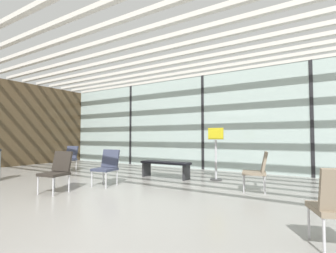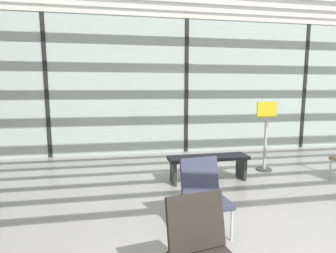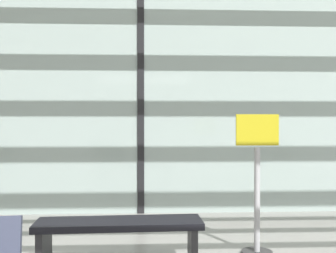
{
  "view_description": "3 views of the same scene",
  "coord_description": "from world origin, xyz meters",
  "px_view_note": "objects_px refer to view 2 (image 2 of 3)",
  "views": [
    {
      "loc": [
        3.66,
        -3.18,
        1.17
      ],
      "look_at": [
        -1.27,
        4.75,
        1.59
      ],
      "focal_mm": 25.97,
      "sensor_mm": 36.0,
      "label": 1
    },
    {
      "loc": [
        -1.72,
        -1.77,
        1.7
      ],
      "look_at": [
        -0.44,
        5.48,
        0.66
      ],
      "focal_mm": 28.43,
      "sensor_mm": 36.0,
      "label": 2
    },
    {
      "loc": [
        0.12,
        -0.88,
        1.37
      ],
      "look_at": [
        0.45,
        6.11,
        1.28
      ],
      "focal_mm": 43.5,
      "sensor_mm": 36.0,
      "label": 3
    }
  ],
  "objects_px": {
    "waiting_bench": "(208,162)",
    "info_sign": "(265,138)",
    "lounge_chair_0": "(203,249)",
    "lounge_chair_2": "(204,191)",
    "parked_airplane": "(122,84)"
  },
  "relations": [
    {
      "from": "waiting_bench",
      "to": "info_sign",
      "type": "relative_size",
      "value": 1.05
    },
    {
      "from": "lounge_chair_0",
      "to": "lounge_chair_2",
      "type": "xyz_separation_m",
      "value": [
        0.36,
        1.1,
        0.0
      ]
    },
    {
      "from": "waiting_bench",
      "to": "info_sign",
      "type": "bearing_deg",
      "value": 14.93
    },
    {
      "from": "parked_airplane",
      "to": "info_sign",
      "type": "xyz_separation_m",
      "value": [
        2.89,
        -7.99,
        -1.24
      ]
    },
    {
      "from": "parked_airplane",
      "to": "lounge_chair_0",
      "type": "height_order",
      "value": "parked_airplane"
    },
    {
      "from": "lounge_chair_0",
      "to": "info_sign",
      "type": "bearing_deg",
      "value": 44.11
    },
    {
      "from": "lounge_chair_0",
      "to": "lounge_chair_2",
      "type": "height_order",
      "value": "same"
    },
    {
      "from": "parked_airplane",
      "to": "info_sign",
      "type": "height_order",
      "value": "parked_airplane"
    },
    {
      "from": "lounge_chair_2",
      "to": "waiting_bench",
      "type": "xyz_separation_m",
      "value": [
        0.63,
        1.69,
        -0.13
      ]
    },
    {
      "from": "parked_airplane",
      "to": "lounge_chair_2",
      "type": "distance_m",
      "value": 10.24
    },
    {
      "from": "lounge_chair_2",
      "to": "waiting_bench",
      "type": "distance_m",
      "value": 1.81
    },
    {
      "from": "parked_airplane",
      "to": "waiting_bench",
      "type": "bearing_deg",
      "value": -79.83
    },
    {
      "from": "lounge_chair_2",
      "to": "waiting_bench",
      "type": "bearing_deg",
      "value": 62.21
    },
    {
      "from": "parked_airplane",
      "to": "lounge_chair_2",
      "type": "bearing_deg",
      "value": -85.01
    },
    {
      "from": "lounge_chair_2",
      "to": "info_sign",
      "type": "distance_m",
      "value": 2.92
    }
  ]
}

